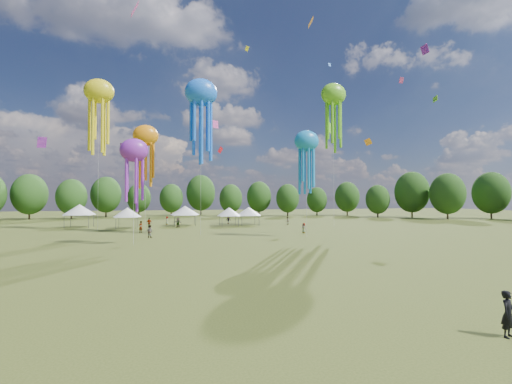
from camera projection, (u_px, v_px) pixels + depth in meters
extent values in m
plane|color=#384416|center=(283.00, 325.00, 14.24)|extent=(300.00, 300.00, 0.00)
imported|color=black|center=(508.00, 314.00, 12.99)|extent=(0.76, 0.63, 1.80)
imported|color=gray|center=(150.00, 232.00, 45.89)|extent=(1.07, 0.98, 1.78)
imported|color=gray|center=(167.00, 220.00, 70.15)|extent=(0.68, 0.91, 1.68)
imported|color=gray|center=(287.00, 221.00, 69.54)|extent=(0.89, 0.98, 1.65)
imported|color=gray|center=(228.00, 220.00, 71.56)|extent=(1.37, 1.04, 1.88)
imported|color=gray|center=(149.00, 223.00, 62.05)|extent=(1.14, 0.65, 1.82)
imported|color=gray|center=(178.00, 223.00, 62.63)|extent=(1.74, 1.48, 1.88)
imported|color=gray|center=(141.00, 227.00, 52.87)|extent=(0.79, 0.81, 1.87)
imported|color=gray|center=(304.00, 228.00, 52.79)|extent=(0.79, 0.90, 1.55)
cylinder|color=#47474C|center=(64.00, 222.00, 60.40)|extent=(0.08, 0.08, 2.29)
cylinder|color=#47474C|center=(71.00, 221.00, 64.32)|extent=(0.08, 0.08, 2.29)
cylinder|color=#47474C|center=(88.00, 222.00, 61.39)|extent=(0.08, 0.08, 2.29)
cylinder|color=#47474C|center=(93.00, 221.00, 65.32)|extent=(0.08, 0.08, 2.29)
cube|color=white|center=(79.00, 215.00, 62.88)|extent=(4.45, 4.45, 0.10)
cone|color=white|center=(79.00, 210.00, 62.90)|extent=(5.78, 5.78, 1.97)
cylinder|color=#47474C|center=(116.00, 224.00, 58.75)|extent=(0.08, 0.08, 2.00)
cylinder|color=#47474C|center=(119.00, 222.00, 62.00)|extent=(0.08, 0.08, 2.00)
cylinder|color=#47474C|center=(136.00, 223.00, 59.57)|extent=(0.08, 0.08, 2.00)
cylinder|color=#47474C|center=(138.00, 222.00, 62.82)|extent=(0.08, 0.08, 2.00)
cube|color=white|center=(127.00, 217.00, 60.81)|extent=(3.75, 3.75, 0.10)
cone|color=white|center=(127.00, 212.00, 60.83)|extent=(4.88, 4.88, 1.72)
cylinder|color=#47474C|center=(175.00, 221.00, 64.48)|extent=(0.08, 0.08, 2.09)
cylinder|color=#47474C|center=(174.00, 220.00, 68.37)|extent=(0.08, 0.08, 2.09)
cylinder|color=#47474C|center=(196.00, 221.00, 65.47)|extent=(0.08, 0.08, 2.09)
cylinder|color=#47474C|center=(194.00, 220.00, 69.36)|extent=(0.08, 0.08, 2.09)
cube|color=white|center=(185.00, 215.00, 66.94)|extent=(4.42, 4.42, 0.10)
cone|color=white|center=(185.00, 210.00, 66.96)|extent=(5.74, 5.74, 1.79)
cylinder|color=#47474C|center=(222.00, 222.00, 63.97)|extent=(0.08, 0.08, 1.94)
cylinder|color=#47474C|center=(220.00, 221.00, 67.07)|extent=(0.08, 0.08, 1.94)
cylinder|color=#47474C|center=(238.00, 222.00, 64.76)|extent=(0.08, 0.08, 1.94)
cylinder|color=#47474C|center=(235.00, 221.00, 67.86)|extent=(0.08, 0.08, 1.94)
cube|color=white|center=(229.00, 216.00, 65.94)|extent=(3.60, 3.60, 0.10)
cone|color=white|center=(229.00, 212.00, 65.96)|extent=(4.67, 4.67, 1.66)
cylinder|color=#47474C|center=(242.00, 221.00, 65.83)|extent=(0.08, 0.08, 1.93)
cylinder|color=#47474C|center=(238.00, 220.00, 69.24)|extent=(0.08, 0.08, 1.93)
cylinder|color=#47474C|center=(259.00, 221.00, 66.70)|extent=(0.08, 0.08, 1.93)
cylinder|color=#47474C|center=(255.00, 220.00, 70.11)|extent=(0.08, 0.08, 1.93)
cube|color=white|center=(249.00, 216.00, 67.99)|extent=(3.92, 3.92, 0.10)
cone|color=white|center=(249.00, 211.00, 68.01)|extent=(5.09, 5.09, 1.65)
ellipsoid|color=orange|center=(146.00, 135.00, 53.93)|extent=(4.01, 2.81, 3.41)
cylinder|color=beige|center=(145.00, 184.00, 53.77)|extent=(0.03, 0.03, 15.66)
ellipsoid|color=#1C6EFF|center=(201.00, 93.00, 50.07)|extent=(4.88, 3.41, 4.15)
cylinder|color=beige|center=(201.00, 163.00, 49.85)|extent=(0.03, 0.03, 21.38)
ellipsoid|color=#1884CF|center=(307.00, 141.00, 46.90)|extent=(3.56, 2.49, 3.02)
cylinder|color=beige|center=(307.00, 189.00, 46.76)|extent=(0.03, 0.03, 13.54)
ellipsoid|color=yellow|center=(99.00, 91.00, 56.75)|extent=(4.89, 3.42, 4.16)
cylinder|color=beige|center=(98.00, 161.00, 56.51)|extent=(0.03, 0.03, 23.73)
ellipsoid|color=purple|center=(134.00, 150.00, 39.13)|extent=(3.24, 2.27, 2.75)
cylinder|color=beige|center=(134.00, 197.00, 39.01)|extent=(0.03, 0.03, 11.10)
ellipsoid|color=#6ED122|center=(333.00, 94.00, 64.50)|extent=(5.00, 3.50, 4.25)
cylinder|color=beige|center=(334.00, 160.00, 64.23)|extent=(0.03, 0.03, 25.63)
cube|color=yellow|center=(247.00, 49.00, 57.40)|extent=(0.78, 0.61, 0.78)
cube|color=#6ED122|center=(208.00, 131.00, 80.76)|extent=(1.13, 1.42, 2.05)
cube|color=#1C6EFF|center=(330.00, 65.00, 72.95)|extent=(0.69, 0.29, 0.83)
cube|color=#E94497|center=(215.00, 124.00, 53.54)|extent=(0.96, 0.61, 1.30)
cube|color=purple|center=(425.00, 50.00, 45.76)|extent=(0.71, 1.01, 1.40)
cube|color=#6ED122|center=(435.00, 99.00, 57.22)|extent=(0.58, 1.30, 1.36)
cube|color=#E94497|center=(135.00, 9.00, 43.00)|extent=(1.15, 1.49, 1.90)
cube|color=purple|center=(122.00, 147.00, 73.48)|extent=(1.05, 1.52, 2.09)
cube|color=orange|center=(311.00, 22.00, 60.17)|extent=(1.33, 1.71, 1.70)
cube|color=#6ED122|center=(329.00, 127.00, 67.57)|extent=(1.26, 1.46, 2.34)
cube|color=#1884CF|center=(313.00, 139.00, 80.80)|extent=(0.37, 1.43, 1.65)
cube|color=#E94497|center=(401.00, 80.00, 50.02)|extent=(0.71, 0.36, 0.87)
cube|color=purple|center=(42.00, 142.00, 61.46)|extent=(1.64, 1.87, 2.06)
cube|color=red|center=(220.00, 150.00, 64.21)|extent=(1.17, 0.63, 1.35)
cube|color=orange|center=(368.00, 142.00, 55.49)|extent=(0.79, 1.31, 1.46)
cylinder|color=#38281C|center=(29.00, 213.00, 87.12)|extent=(0.44, 0.44, 3.41)
ellipsoid|color=#244818|center=(30.00, 194.00, 87.22)|extent=(8.53, 8.53, 10.66)
cylinder|color=#38281C|center=(71.00, 213.00, 89.14)|extent=(0.44, 0.44, 3.07)
ellipsoid|color=#244818|center=(72.00, 197.00, 89.23)|extent=(7.66, 7.66, 9.58)
cylinder|color=#38281C|center=(106.00, 211.00, 98.94)|extent=(0.44, 0.44, 3.43)
ellipsoid|color=#244818|center=(106.00, 195.00, 99.04)|extent=(8.58, 8.58, 10.73)
cylinder|color=#38281C|center=(139.00, 211.00, 106.54)|extent=(0.44, 0.44, 2.95)
ellipsoid|color=#244818|center=(139.00, 198.00, 106.63)|extent=(7.37, 7.37, 9.21)
cylinder|color=#38281C|center=(171.00, 211.00, 105.23)|extent=(0.44, 0.44, 2.89)
ellipsoid|color=#244818|center=(171.00, 198.00, 105.32)|extent=(7.23, 7.23, 9.04)
cylinder|color=#38281C|center=(201.00, 209.00, 111.90)|extent=(0.44, 0.44, 3.84)
ellipsoid|color=#244818|center=(201.00, 193.00, 112.01)|extent=(9.60, 9.60, 11.99)
cylinder|color=#38281C|center=(231.00, 212.00, 103.22)|extent=(0.44, 0.44, 2.84)
ellipsoid|color=#244818|center=(231.00, 198.00, 103.30)|extent=(7.11, 7.11, 8.89)
cylinder|color=#38281C|center=(259.00, 211.00, 108.13)|extent=(0.44, 0.44, 3.16)
ellipsoid|color=#244818|center=(259.00, 197.00, 108.23)|extent=(7.91, 7.91, 9.88)
cylinder|color=#38281C|center=(288.00, 211.00, 104.47)|extent=(0.44, 0.44, 2.88)
ellipsoid|color=#244818|center=(288.00, 198.00, 104.55)|extent=(7.21, 7.21, 9.01)
cylinder|color=#38281C|center=(317.00, 211.00, 109.02)|extent=(0.44, 0.44, 2.63)
ellipsoid|color=#244818|center=(317.00, 200.00, 109.10)|extent=(6.57, 6.57, 8.22)
cylinder|color=#38281C|center=(347.00, 211.00, 107.83)|extent=(0.44, 0.44, 3.13)
ellipsoid|color=#244818|center=(347.00, 197.00, 107.93)|extent=(7.81, 7.81, 9.77)
cylinder|color=#38281C|center=(378.00, 213.00, 97.05)|extent=(0.44, 0.44, 2.72)
ellipsoid|color=#244818|center=(378.00, 199.00, 97.13)|extent=(6.80, 6.80, 8.50)
cylinder|color=#38281C|center=(412.00, 211.00, 96.55)|extent=(0.44, 0.44, 3.81)
ellipsoid|color=#244818|center=(412.00, 192.00, 96.66)|extent=(9.52, 9.52, 11.90)
cylinder|color=#38281C|center=(448.00, 213.00, 88.59)|extent=(0.44, 0.44, 3.51)
ellipsoid|color=#244818|center=(447.00, 194.00, 88.70)|extent=(8.78, 8.78, 10.97)
cylinder|color=#38281C|center=(491.00, 212.00, 90.26)|extent=(0.44, 0.44, 3.64)
ellipsoid|color=#244818|center=(491.00, 193.00, 90.37)|extent=(9.10, 9.10, 11.37)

